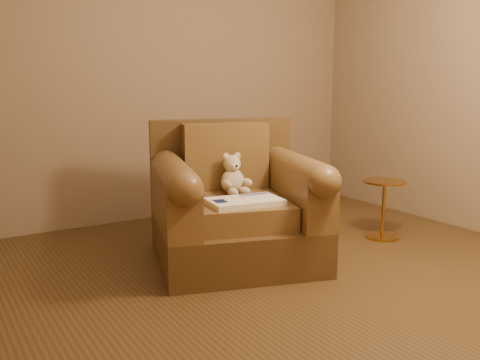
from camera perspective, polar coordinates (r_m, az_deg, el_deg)
floor at (r=3.61m, az=6.23°, el=-10.37°), size 4.00×4.00×0.00m
room at (r=3.40m, az=6.84°, el=17.74°), size 4.02×4.02×2.71m
armchair at (r=3.85m, az=-0.61°, el=-3.00°), size 1.36×1.32×0.99m
teddy_bear at (r=3.89m, az=-0.70°, el=0.24°), size 0.22×0.25×0.30m
guidebook at (r=3.56m, az=0.49°, el=-2.31°), size 0.52×0.36×0.04m
side_table at (r=4.55m, az=15.05°, el=-2.83°), size 0.34×0.34×0.48m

